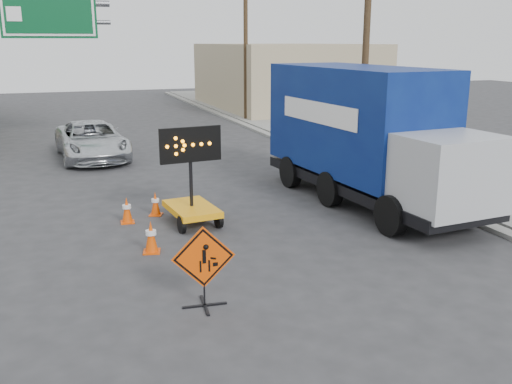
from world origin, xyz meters
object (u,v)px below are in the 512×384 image
construction_sign (204,265)px  arrow_board (192,202)px  pickup_truck (92,140)px  box_truck (367,143)px

construction_sign → arrow_board: 5.05m
pickup_truck → box_truck: bearing=-56.5°
construction_sign → box_truck: box_truck is taller
construction_sign → arrow_board: arrow_board is taller
arrow_board → pickup_truck: size_ratio=0.47×
pickup_truck → construction_sign: bearing=-90.3°
box_truck → construction_sign: bearing=-145.0°
construction_sign → pickup_truck: construction_sign is taller
pickup_truck → box_truck: size_ratio=0.64×
construction_sign → arrow_board: (0.97, 4.95, -0.23)m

